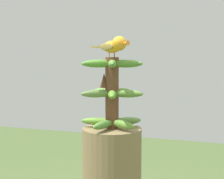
{
  "coord_description": "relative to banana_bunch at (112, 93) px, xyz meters",
  "views": [
    {
      "loc": [
        -1.34,
        -0.46,
        1.29
      ],
      "look_at": [
        0.0,
        0.0,
        1.16
      ],
      "focal_mm": 55.0,
      "sensor_mm": 36.0,
      "label": 1
    }
  ],
  "objects": [
    {
      "name": "banana_bunch",
      "position": [
        0.0,
        0.0,
        0.0
      ],
      "size": [
        0.27,
        0.27,
        0.3
      ],
      "color": "brown",
      "rests_on": "banana_tree"
    },
    {
      "name": "perched_bird",
      "position": [
        -0.01,
        -0.01,
        0.19
      ],
      "size": [
        0.15,
        0.21,
        0.08
      ],
      "color": "#C68933",
      "rests_on": "banana_bunch"
    }
  ]
}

